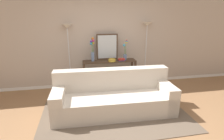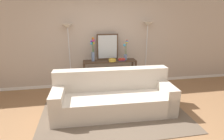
% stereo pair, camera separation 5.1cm
% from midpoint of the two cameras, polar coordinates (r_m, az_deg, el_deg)
% --- Properties ---
extents(ground_plane, '(16.00, 16.00, 0.02)m').
position_cam_midpoint_polar(ground_plane, '(3.47, 3.74, -17.94)').
color(ground_plane, '#936B47').
extents(back_wall, '(12.00, 0.15, 2.72)m').
position_cam_midpoint_polar(back_wall, '(5.08, -2.10, 10.08)').
color(back_wall, white).
rests_on(back_wall, ground).
extents(area_rug, '(2.98, 1.81, 0.01)m').
position_cam_midpoint_polar(area_rug, '(3.82, 1.22, -14.01)').
color(area_rug, brown).
rests_on(area_rug, ground).
extents(couch, '(2.49, 0.95, 0.88)m').
position_cam_midpoint_polar(couch, '(3.81, 0.79, -8.79)').
color(couch, beige).
rests_on(couch, ground).
extents(console_table, '(1.43, 0.35, 0.80)m').
position_cam_midpoint_polar(console_table, '(4.91, -0.44, 0.30)').
color(console_table, '#473323').
rests_on(console_table, ground).
extents(floor_lamp_left, '(0.28, 0.28, 1.76)m').
position_cam_midpoint_polar(floor_lamp_left, '(4.81, -13.43, 9.58)').
color(floor_lamp_left, silver).
rests_on(floor_lamp_left, ground).
extents(floor_lamp_right, '(0.28, 0.28, 1.80)m').
position_cam_midpoint_polar(floor_lamp_right, '(5.16, 11.43, 10.54)').
color(floor_lamp_right, silver).
rests_on(floor_lamp_right, ground).
extents(wall_mirror, '(0.58, 0.02, 0.70)m').
position_cam_midpoint_polar(wall_mirror, '(4.91, -1.12, 7.40)').
color(wall_mirror, '#473323').
rests_on(wall_mirror, console_table).
extents(vase_tall_flowers, '(0.12, 0.11, 0.64)m').
position_cam_midpoint_polar(vase_tall_flowers, '(4.75, -5.80, 6.25)').
color(vase_tall_flowers, '#6B84AD').
rests_on(vase_tall_flowers, console_table).
extents(vase_short_flowers, '(0.14, 0.10, 0.55)m').
position_cam_midpoint_polar(vase_short_flowers, '(4.91, 4.71, 6.16)').
color(vase_short_flowers, '#6B84AD').
rests_on(vase_short_flowers, console_table).
extents(fruit_bowl, '(0.19, 0.19, 0.06)m').
position_cam_midpoint_polar(fruit_bowl, '(4.75, 0.39, 3.15)').
color(fruit_bowl, gold).
rests_on(fruit_bowl, console_table).
extents(book_stack, '(0.19, 0.13, 0.07)m').
position_cam_midpoint_polar(book_stack, '(4.82, 3.44, 3.32)').
color(book_stack, navy).
rests_on(book_stack, console_table).
extents(book_row_under_console, '(0.35, 0.18, 0.13)m').
position_cam_midpoint_polar(book_row_under_console, '(5.03, -5.12, -5.39)').
color(book_row_under_console, silver).
rests_on(book_row_under_console, ground).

